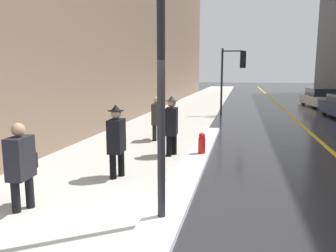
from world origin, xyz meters
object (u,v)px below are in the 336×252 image
at_px(parked_car_white, 321,98).
at_px(lamp_post, 161,43).
at_px(pedestrian_trailing, 172,123).
at_px(pedestrian_with_shoulder_bag, 157,117).
at_px(traffic_light_near, 235,67).
at_px(pedestrian_in_fedora, 116,138).
at_px(pedestrian_nearside, 21,163).
at_px(fire_hydrant, 202,145).

bearing_deg(parked_car_white, lamp_post, 157.03).
bearing_deg(pedestrian_trailing, pedestrian_with_shoulder_bag, -159.10).
relative_size(traffic_light_near, pedestrian_in_fedora, 2.21).
relative_size(lamp_post, pedestrian_nearside, 3.00).
distance_m(pedestrian_nearside, fire_hydrant, 4.93).
bearing_deg(pedestrian_trailing, lamp_post, 5.18).
xyz_separation_m(traffic_light_near, parked_car_white, (5.89, 6.50, -2.03)).
bearing_deg(lamp_post, pedestrian_trailing, 99.91).
bearing_deg(pedestrian_with_shoulder_bag, fire_hydrant, 37.86).
height_order(pedestrian_in_fedora, fire_hydrant, pedestrian_in_fedora).
bearing_deg(pedestrian_trailing, parked_car_white, 150.52).
relative_size(pedestrian_in_fedora, pedestrian_with_shoulder_bag, 1.08).
distance_m(lamp_post, parked_car_white, 21.32).
xyz_separation_m(pedestrian_in_fedora, pedestrian_trailing, (0.77, 2.20, 0.03)).
height_order(pedestrian_in_fedora, pedestrian_trailing, pedestrian_trailing).
height_order(traffic_light_near, pedestrian_with_shoulder_bag, traffic_light_near).
relative_size(traffic_light_near, pedestrian_with_shoulder_bag, 2.39).
bearing_deg(pedestrian_with_shoulder_bag, pedestrian_in_fedora, -2.40).
bearing_deg(pedestrian_trailing, traffic_light_near, 166.40).
xyz_separation_m(lamp_post, parked_car_white, (6.64, 20.15, -2.15)).
distance_m(pedestrian_in_fedora, parked_car_white, 19.92).
bearing_deg(pedestrian_with_shoulder_bag, parked_car_white, 144.64).
height_order(pedestrian_with_shoulder_bag, fire_hydrant, pedestrian_with_shoulder_bag).
relative_size(pedestrian_in_fedora, fire_hydrant, 2.35).
bearing_deg(pedestrian_nearside, parked_car_white, 151.12).
bearing_deg(pedestrian_trailing, pedestrian_nearside, -26.57).
distance_m(pedestrian_trailing, parked_car_white, 17.60).
bearing_deg(traffic_light_near, pedestrian_nearside, -108.64).
relative_size(pedestrian_nearside, pedestrian_with_shoulder_bag, 0.99).
distance_m(traffic_light_near, pedestrian_nearside, 14.15).
distance_m(pedestrian_in_fedora, pedestrian_with_shoulder_bag, 4.16).
height_order(traffic_light_near, fire_hydrant, traffic_light_near).
bearing_deg(lamp_post, pedestrian_in_fedora, 127.33).
bearing_deg(pedestrian_nearside, pedestrian_trailing, 153.43).
distance_m(lamp_post, traffic_light_near, 13.66).
xyz_separation_m(pedestrian_in_fedora, fire_hydrant, (1.62, 2.21, -0.55)).
height_order(parked_car_white, fire_hydrant, parked_car_white).
relative_size(pedestrian_trailing, fire_hydrant, 2.43).
bearing_deg(parked_car_white, traffic_light_near, 133.12).
bearing_deg(fire_hydrant, pedestrian_trailing, -179.52).
xyz_separation_m(traffic_light_near, pedestrian_with_shoulder_bag, (-2.42, -7.52, -1.78)).
xyz_separation_m(pedestrian_nearside, fire_hydrant, (2.53, 4.20, -0.49)).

